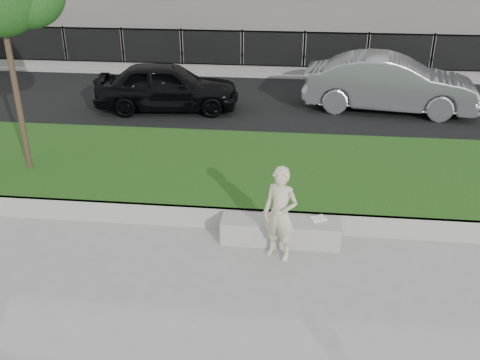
# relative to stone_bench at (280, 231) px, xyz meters

# --- Properties ---
(ground) EXTENTS (90.00, 90.00, 0.00)m
(ground) POSITION_rel_stone_bench_xyz_m (-1.27, -0.70, -0.20)
(ground) COLOR gray
(ground) RESTS_ON ground
(grass_bank) EXTENTS (34.00, 4.00, 0.40)m
(grass_bank) POSITION_rel_stone_bench_xyz_m (-1.27, 2.30, -0.00)
(grass_bank) COLOR black
(grass_bank) RESTS_ON ground
(grass_kerb) EXTENTS (34.00, 0.08, 0.40)m
(grass_kerb) POSITION_rel_stone_bench_xyz_m (-1.27, 0.34, -0.00)
(grass_kerb) COLOR #98958E
(grass_kerb) RESTS_ON ground
(street) EXTENTS (34.00, 7.00, 0.04)m
(street) POSITION_rel_stone_bench_xyz_m (-1.27, 7.80, -0.18)
(street) COLOR black
(street) RESTS_ON ground
(far_pavement) EXTENTS (34.00, 3.00, 0.12)m
(far_pavement) POSITION_rel_stone_bench_xyz_m (-1.27, 12.30, -0.14)
(far_pavement) COLOR gray
(far_pavement) RESTS_ON ground
(iron_fence) EXTENTS (32.00, 0.30, 1.50)m
(iron_fence) POSITION_rel_stone_bench_xyz_m (-1.27, 11.30, 0.34)
(iron_fence) COLOR slate
(iron_fence) RESTS_ON far_pavement
(stone_bench) EXTENTS (2.00, 0.50, 0.41)m
(stone_bench) POSITION_rel_stone_bench_xyz_m (0.00, 0.00, 0.00)
(stone_bench) COLOR #98958E
(stone_bench) RESTS_ON ground
(man) EXTENTS (0.67, 0.56, 1.56)m
(man) POSITION_rel_stone_bench_xyz_m (-0.00, -0.45, 0.58)
(man) COLOR beige
(man) RESTS_ON ground
(book) EXTENTS (0.31, 0.28, 0.03)m
(book) POSITION_rel_stone_bench_xyz_m (0.62, 0.11, 0.22)
(book) COLOR white
(book) RESTS_ON stone_bench
(car_dark) EXTENTS (4.22, 2.04, 1.39)m
(car_dark) POSITION_rel_stone_bench_xyz_m (-3.56, 6.86, 0.53)
(car_dark) COLOR black
(car_dark) RESTS_ON street
(car_silver) EXTENTS (4.99, 2.29, 1.58)m
(car_silver) POSITION_rel_stone_bench_xyz_m (2.78, 7.54, 0.63)
(car_silver) COLOR gray
(car_silver) RESTS_ON street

